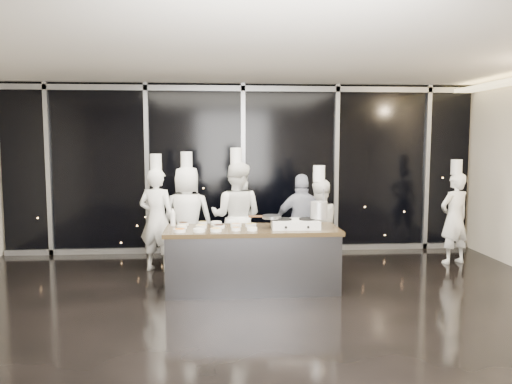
% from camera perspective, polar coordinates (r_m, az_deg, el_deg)
% --- Properties ---
extents(ground, '(9.00, 9.00, 0.00)m').
position_cam_1_polar(ground, '(6.45, 0.18, -13.46)').
color(ground, black).
rests_on(ground, ground).
extents(room_shell, '(9.02, 7.02, 3.21)m').
position_cam_1_polar(room_shell, '(6.10, 1.84, 6.92)').
color(room_shell, beige).
rests_on(room_shell, ground).
extents(window_wall, '(8.90, 0.11, 3.20)m').
position_cam_1_polar(window_wall, '(9.52, -1.49, 2.68)').
color(window_wall, black).
rests_on(window_wall, ground).
extents(demo_counter, '(2.46, 0.86, 0.90)m').
position_cam_1_polar(demo_counter, '(7.18, -0.41, -7.65)').
color(demo_counter, '#38383E').
rests_on(demo_counter, ground).
extents(stove, '(0.68, 0.45, 0.14)m').
position_cam_1_polar(stove, '(7.09, 4.52, -3.63)').
color(stove, silver).
rests_on(stove, demo_counter).
extents(frying_pan, '(0.47, 0.28, 0.04)m').
position_cam_1_polar(frying_pan, '(7.06, 1.74, -2.85)').
color(frying_pan, slate).
rests_on(frying_pan, stove).
extents(stock_pot, '(0.25, 0.25, 0.24)m').
position_cam_1_polar(stock_pot, '(7.10, 7.21, -2.05)').
color(stock_pot, silver).
rests_on(stock_pot, stove).
extents(prep_bowls, '(1.15, 0.73, 0.05)m').
position_cam_1_polar(prep_bowls, '(7.08, -5.01, -3.96)').
color(prep_bowls, white).
rests_on(prep_bowls, demo_counter).
extents(squeeze_bottle, '(0.07, 0.07, 0.26)m').
position_cam_1_polar(squeeze_bottle, '(7.35, -9.48, -2.88)').
color(squeeze_bottle, white).
rests_on(squeeze_bottle, demo_counter).
extents(chef_far_left, '(0.71, 0.58, 1.92)m').
position_cam_1_polar(chef_far_left, '(8.31, -11.26, -2.99)').
color(chef_far_left, white).
rests_on(chef_far_left, ground).
extents(chef_left, '(0.90, 0.64, 1.95)m').
position_cam_1_polar(chef_left, '(8.34, -7.85, -2.85)').
color(chef_left, white).
rests_on(chef_left, ground).
extents(chef_center, '(1.02, 0.89, 2.02)m').
position_cam_1_polar(chef_center, '(8.15, -2.26, -2.79)').
color(chef_center, white).
rests_on(chef_center, ground).
extents(guest, '(0.96, 0.45, 1.60)m').
position_cam_1_polar(guest, '(8.13, 5.32, -3.57)').
color(guest, '#161C3C').
rests_on(guest, ground).
extents(chef_right, '(0.90, 0.82, 1.74)m').
position_cam_1_polar(chef_right, '(8.08, 7.13, -3.87)').
color(chef_right, white).
rests_on(chef_right, ground).
extents(chef_side, '(0.67, 0.54, 1.81)m').
position_cam_1_polar(chef_side, '(9.31, 21.73, -2.66)').
color(chef_side, white).
rests_on(chef_side, ground).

